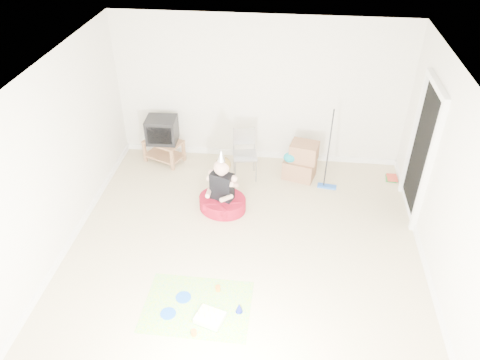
# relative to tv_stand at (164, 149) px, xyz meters

# --- Properties ---
(ground) EXTENTS (5.00, 5.00, 0.00)m
(ground) POSITION_rel_tv_stand_xyz_m (1.68, -2.14, -0.25)
(ground) COLOR beige
(ground) RESTS_ON ground
(doorway_recess) EXTENTS (0.02, 0.90, 2.05)m
(doorway_recess) POSITION_rel_tv_stand_xyz_m (4.16, -0.94, 0.77)
(doorway_recess) COLOR black
(doorway_recess) RESTS_ON ground
(tv_stand) EXTENTS (0.77, 0.64, 0.42)m
(tv_stand) POSITION_rel_tv_stand_xyz_m (0.00, 0.00, 0.00)
(tv_stand) COLOR #916341
(tv_stand) RESTS_ON ground
(crt_tv) EXTENTS (0.54, 0.45, 0.45)m
(crt_tv) POSITION_rel_tv_stand_xyz_m (-0.00, 0.00, 0.39)
(crt_tv) COLOR black
(crt_tv) RESTS_ON tv_stand
(folding_chair) EXTENTS (0.46, 0.44, 0.87)m
(folding_chair) POSITION_rel_tv_stand_xyz_m (1.51, -0.34, 0.17)
(folding_chair) COLOR #94959A
(folding_chair) RESTS_ON ground
(cardboard_boxes) EXTENTS (0.62, 0.52, 0.66)m
(cardboard_boxes) POSITION_rel_tv_stand_xyz_m (2.46, -0.23, 0.07)
(cardboard_boxes) COLOR #906445
(cardboard_boxes) RESTS_ON ground
(floor_mop) EXTENTS (0.33, 0.42, 1.27)m
(floor_mop) POSITION_rel_tv_stand_xyz_m (2.92, -0.50, 0.01)
(floor_mop) COLOR blue
(floor_mop) RESTS_ON ground
(book_pile) EXTENTS (0.20, 0.25, 0.05)m
(book_pile) POSITION_rel_tv_stand_xyz_m (4.05, -0.13, -0.23)
(book_pile) COLOR #27762F
(book_pile) RESTS_ON ground
(seated_woman) EXTENTS (0.95, 0.95, 1.08)m
(seated_woman) POSITION_rel_tv_stand_xyz_m (1.25, -1.27, -0.01)
(seated_woman) COLOR maroon
(seated_woman) RESTS_ON ground
(party_mat) EXTENTS (1.33, 0.97, 0.01)m
(party_mat) POSITION_rel_tv_stand_xyz_m (1.22, -3.25, -0.25)
(party_mat) COLOR #FF357B
(party_mat) RESTS_ON ground
(birthday_cake) EXTENTS (0.39, 0.34, 0.15)m
(birthday_cake) POSITION_rel_tv_stand_xyz_m (1.42, -3.45, -0.21)
(birthday_cake) COLOR white
(birthday_cake) RESTS_ON party_mat
(blue_plate_near) EXTENTS (0.25, 0.25, 0.01)m
(blue_plate_near) POSITION_rel_tv_stand_xyz_m (1.02, -3.14, -0.24)
(blue_plate_near) COLOR blue
(blue_plate_near) RESTS_ON party_mat
(blue_plate_far) EXTENTS (0.22, 0.22, 0.01)m
(blue_plate_far) POSITION_rel_tv_stand_xyz_m (0.89, -3.41, -0.24)
(blue_plate_far) COLOR blue
(blue_plate_far) RESTS_ON party_mat
(orange_cup_near) EXTENTS (0.07, 0.07, 0.07)m
(orange_cup_near) POSITION_rel_tv_stand_xyz_m (1.44, -2.97, -0.21)
(orange_cup_near) COLOR orange
(orange_cup_near) RESTS_ON party_mat
(orange_cup_far) EXTENTS (0.08, 0.08, 0.07)m
(orange_cup_far) POSITION_rel_tv_stand_xyz_m (1.27, -3.67, -0.21)
(orange_cup_far) COLOR orange
(orange_cup_far) RESTS_ON party_mat
(blue_party_hat) EXTENTS (0.10, 0.10, 0.14)m
(blue_party_hat) POSITION_rel_tv_stand_xyz_m (1.75, -3.27, -0.18)
(blue_party_hat) COLOR #1920B1
(blue_party_hat) RESTS_ON party_mat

